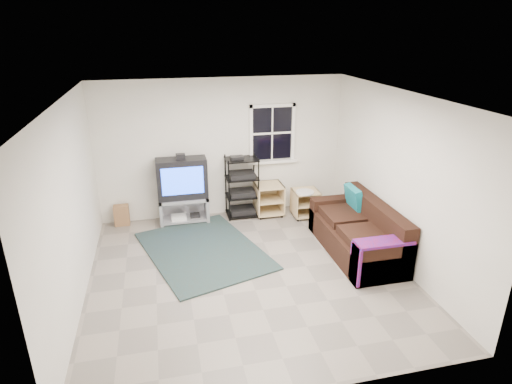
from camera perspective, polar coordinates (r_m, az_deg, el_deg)
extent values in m
plane|color=gray|center=(6.49, -0.98, -10.79)|extent=(4.60, 4.60, 0.00)
plane|color=white|center=(5.56, -1.15, 12.54)|extent=(4.60, 4.60, 0.00)
plane|color=beige|center=(8.05, -4.49, 5.79)|extent=(4.60, 0.00, 4.60)
plane|color=beige|center=(3.92, 6.13, -12.07)|extent=(4.60, 0.00, 4.60)
plane|color=beige|center=(5.91, -23.46, -1.87)|extent=(0.00, 4.60, 4.60)
plane|color=beige|center=(6.73, 18.47, 1.57)|extent=(0.00, 4.60, 4.60)
cube|color=black|center=(8.16, 2.14, 7.87)|extent=(0.80, 0.01, 1.02)
cube|color=white|center=(8.04, 2.22, 11.44)|extent=(0.88, 0.06, 0.06)
cube|color=white|center=(8.27, 2.15, 4.11)|extent=(0.98, 0.14, 0.05)
cube|color=white|center=(8.05, -0.67, 7.69)|extent=(0.06, 0.06, 1.10)
cube|color=white|center=(8.26, 4.95, 7.96)|extent=(0.06, 0.06, 1.10)
cube|color=white|center=(8.15, 2.16, 7.84)|extent=(0.78, 0.04, 0.04)
cube|color=#A6A6AE|center=(8.00, -9.67, -0.85)|extent=(0.90, 0.45, 0.05)
cube|color=#A6A6AE|center=(8.08, -12.56, -2.55)|extent=(0.05, 0.45, 0.49)
cube|color=#A6A6AE|center=(8.12, -6.60, -2.05)|extent=(0.05, 0.45, 0.49)
cube|color=#A6A6AE|center=(8.16, -9.49, -3.48)|extent=(0.79, 0.41, 0.04)
cube|color=#A6A6AE|center=(8.28, -9.67, -1.74)|extent=(0.90, 0.04, 0.49)
cube|color=silver|center=(8.10, -10.26, -3.31)|extent=(0.27, 0.22, 0.07)
cube|color=black|center=(8.16, -8.13, -3.08)|extent=(0.18, 0.16, 0.05)
cube|color=black|center=(7.87, -9.84, 1.82)|extent=(0.90, 0.38, 0.74)
cube|color=blue|center=(7.68, -9.75, 1.45)|extent=(0.74, 0.01, 0.50)
cube|color=black|center=(7.74, -10.03, 4.70)|extent=(0.16, 0.12, 0.09)
cylinder|color=black|center=(7.87, -3.61, 0.05)|extent=(0.02, 0.02, 1.20)
cylinder|color=black|center=(7.97, 0.35, 0.37)|extent=(0.02, 0.02, 1.20)
cylinder|color=black|center=(8.23, -4.07, 1.02)|extent=(0.02, 0.02, 1.20)
cylinder|color=black|center=(8.33, -0.28, 1.32)|extent=(0.02, 0.02, 1.20)
cube|color=black|center=(8.30, -1.85, -2.81)|extent=(0.60, 0.43, 0.02)
cube|color=black|center=(8.28, -1.86, -2.43)|extent=(0.47, 0.35, 0.10)
cube|color=black|center=(8.16, -1.88, -0.49)|extent=(0.60, 0.43, 0.02)
cube|color=black|center=(8.14, -1.89, -0.10)|extent=(0.47, 0.35, 0.10)
cube|color=black|center=(8.03, -1.91, 1.91)|extent=(0.60, 0.43, 0.02)
cube|color=black|center=(8.01, -1.92, 2.31)|extent=(0.47, 0.35, 0.10)
cube|color=black|center=(7.92, -1.94, 4.38)|extent=(0.60, 0.43, 0.02)
cube|color=tan|center=(8.16, 1.74, 0.91)|extent=(0.52, 0.52, 0.02)
cube|color=tan|center=(8.37, 1.70, -2.54)|extent=(0.52, 0.52, 0.02)
cube|color=tan|center=(8.21, 0.04, -0.98)|extent=(0.03, 0.52, 0.56)
cube|color=tan|center=(8.32, 3.37, -0.69)|extent=(0.03, 0.52, 0.56)
cube|color=tan|center=(8.49, 1.30, -0.22)|extent=(0.47, 0.03, 0.56)
cube|color=tan|center=(8.27, 1.71, -0.98)|extent=(0.48, 0.50, 0.02)
cylinder|color=black|center=(8.15, 0.64, -3.49)|extent=(0.05, 0.05, 0.05)
cylinder|color=black|center=(8.62, 2.69, -2.10)|extent=(0.05, 0.05, 0.05)
cube|color=tan|center=(8.15, 6.67, 0.10)|extent=(0.49, 0.49, 0.02)
cube|color=tan|center=(8.33, 6.53, -2.82)|extent=(0.49, 0.49, 0.02)
cube|color=tan|center=(8.17, 5.07, -1.50)|extent=(0.03, 0.48, 0.48)
cube|color=tan|center=(8.31, 8.10, -1.25)|extent=(0.03, 0.48, 0.48)
cube|color=tan|center=(8.44, 6.13, -0.79)|extent=(0.43, 0.03, 0.48)
cube|color=tan|center=(8.24, 6.59, -1.50)|extent=(0.45, 0.47, 0.02)
cylinder|color=black|center=(8.12, 5.65, -3.71)|extent=(0.05, 0.05, 0.05)
cylinder|color=black|center=(8.56, 7.35, -2.43)|extent=(0.05, 0.05, 0.05)
cylinder|color=silver|center=(8.04, 6.55, -0.02)|extent=(0.34, 0.34, 0.02)
cube|color=black|center=(7.14, 13.14, -6.29)|extent=(0.89, 1.98, 0.42)
cube|color=black|center=(7.10, 15.80, -2.93)|extent=(0.24, 1.98, 0.43)
cube|color=black|center=(7.80, 10.47, -2.80)|extent=(0.89, 0.24, 0.61)
cube|color=black|center=(6.42, 16.56, -8.95)|extent=(0.89, 0.24, 0.61)
cube|color=black|center=(6.67, 14.17, -5.81)|extent=(0.59, 0.71, 0.13)
cube|color=black|center=(7.31, 11.43, -3.10)|extent=(0.59, 0.71, 0.13)
cube|color=teal|center=(7.44, 12.91, -0.80)|extent=(0.20, 0.48, 0.41)
cube|color=#0E199A|center=(6.26, 16.71, -6.39)|extent=(0.82, 0.30, 0.04)
cube|color=#0E199A|center=(6.23, 13.11, -9.38)|extent=(0.04, 0.30, 0.57)
cube|color=#312115|center=(7.11, -7.03, -7.72)|extent=(2.24, 2.65, 0.03)
cube|color=#8B5F3E|center=(8.25, -17.47, -2.96)|extent=(0.27, 0.18, 0.38)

